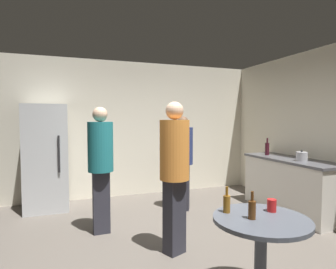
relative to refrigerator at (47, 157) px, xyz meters
name	(u,v)px	position (x,y,z in m)	size (l,w,h in m)	color
ground_plane	(179,256)	(1.56, -2.20, -0.95)	(5.20, 5.20, 0.10)	#5B544C
wall_back	(131,129)	(1.56, 0.43, 0.45)	(5.32, 0.06, 2.70)	silver
refrigerator	(47,157)	(0.00, 0.00, 0.00)	(0.70, 0.68, 1.80)	silver
kitchen_counter	(291,185)	(3.84, -1.53, -0.45)	(0.64, 1.75, 0.90)	beige
kettle	(302,156)	(3.79, -1.78, 0.07)	(0.24, 0.17, 0.18)	#B2B2B7
wine_bottle_on_counter	(267,149)	(3.76, -1.01, 0.12)	(0.08, 0.08, 0.31)	#3F141E
foreground_table	(261,230)	(1.86, -3.26, -0.27)	(0.80, 0.80, 0.73)	#4C515B
beer_bottle_amber	(227,203)	(1.66, -3.05, -0.08)	(0.06, 0.06, 0.23)	#8C5919
beer_bottle_brown	(252,209)	(1.77, -3.26, -0.08)	(0.06, 0.06, 0.23)	#593314
plastic_cup_red	(272,205)	(2.05, -3.16, -0.11)	(0.08, 0.08, 0.11)	red
person_in_navy_shirt	(183,156)	(2.19, -0.80, 0.03)	(0.46, 0.46, 1.60)	#2D2D38
person_in_orange_shirt	(174,165)	(1.50, -2.19, 0.13)	(0.44, 0.44, 1.75)	#2D2D38
person_in_teal_shirt	(101,160)	(0.77, -1.31, 0.11)	(0.35, 0.35, 1.72)	#2D2D38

